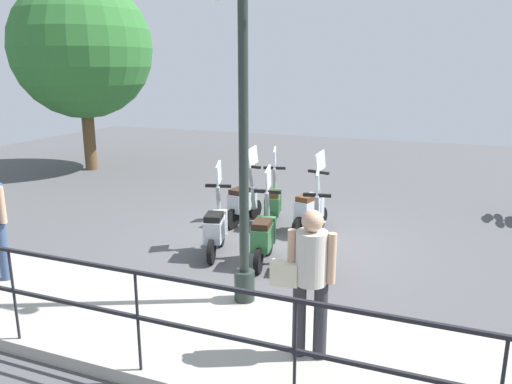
{
  "coord_description": "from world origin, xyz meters",
  "views": [
    {
      "loc": [
        -7.87,
        -2.69,
        3.1
      ],
      "look_at": [
        0.2,
        0.5,
        0.9
      ],
      "focal_mm": 35.0,
      "sensor_mm": 36.0,
      "label": 1
    }
  ],
  "objects": [
    {
      "name": "promenade_walkway",
      "position": [
        -3.15,
        0.0,
        0.07
      ],
      "size": [
        2.2,
        20.0,
        0.15
      ],
      "color": "#A39E93",
      "rests_on": "ground_plane"
    },
    {
      "name": "lamp_post_near",
      "position": [
        -2.4,
        -0.37,
        2.04
      ],
      "size": [
        0.26,
        0.9,
        4.27
      ],
      "color": "#232D28",
      "rests_on": "promenade_walkway"
    },
    {
      "name": "scooter_near_1",
      "position": [
        -0.82,
        -0.04,
        0.48
      ],
      "size": [
        1.23,
        0.46,
        1.54
      ],
      "rotation": [
        0.0,
        0.0,
        0.16
      ],
      "color": "black",
      "rests_on": "ground_plane"
    },
    {
      "name": "tree_large",
      "position": [
        4.28,
        7.56,
        3.58
      ],
      "size": [
        4.05,
        4.05,
        5.62
      ],
      "color": "brown",
      "rests_on": "ground_plane"
    },
    {
      "name": "ground_plane",
      "position": [
        0.0,
        0.0,
        0.0
      ],
      "size": [
        28.0,
        28.0,
        0.0
      ],
      "primitive_type": "plane",
      "color": "#4C4C4F"
    },
    {
      "name": "scooter_near_2",
      "position": [
        -0.75,
        0.85,
        0.48
      ],
      "size": [
        1.21,
        0.52,
        1.54
      ],
      "rotation": [
        0.0,
        0.0,
        0.26
      ],
      "color": "black",
      "rests_on": "ground_plane"
    },
    {
      "name": "pedestrian_with_bag",
      "position": [
        -3.34,
        -1.47,
        1.08
      ],
      "size": [
        0.35,
        0.64,
        1.59
      ],
      "rotation": [
        0.0,
        0.0,
        0.1
      ],
      "color": "#28282D",
      "rests_on": "promenade_walkway"
    },
    {
      "name": "scooter_far_2",
      "position": [
        0.99,
        1.08,
        0.48
      ],
      "size": [
        1.22,
        0.48,
        1.54
      ],
      "rotation": [
        0.0,
        0.0,
        -0.19
      ],
      "color": "black",
      "rests_on": "ground_plane"
    },
    {
      "name": "scooter_far_1",
      "position": [
        1.03,
        0.47,
        0.48
      ],
      "size": [
        1.21,
        0.52,
        1.54
      ],
      "rotation": [
        0.0,
        0.0,
        0.26
      ],
      "color": "black",
      "rests_on": "ground_plane"
    },
    {
      "name": "scooter_far_0",
      "position": [
        0.96,
        -0.31,
        0.48
      ],
      "size": [
        1.21,
        0.52,
        1.54
      ],
      "rotation": [
        0.0,
        0.0,
        -0.26
      ],
      "color": "black",
      "rests_on": "ground_plane"
    },
    {
      "name": "fence_railing",
      "position": [
        -4.2,
        0.0,
        0.91
      ],
      "size": [
        0.04,
        16.03,
        1.07
      ],
      "color": "black",
      "rests_on": "promenade_walkway"
    },
    {
      "name": "scooter_near_0",
      "position": [
        -0.75,
        -0.85,
        0.48
      ],
      "size": [
        1.22,
        0.48,
        1.54
      ],
      "rotation": [
        0.0,
        0.0,
        0.19
      ],
      "color": "black",
      "rests_on": "ground_plane"
    }
  ]
}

